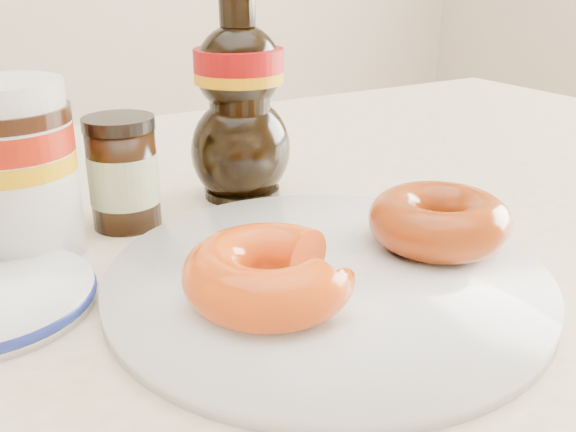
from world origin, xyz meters
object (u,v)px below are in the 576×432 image
donut_bitten (269,274)px  syrup_bottle (240,98)px  donut_whole (439,220)px  nutella_jar (11,164)px  dark_jar (123,174)px  dining_table (257,332)px  plate (327,279)px

donut_bitten → syrup_bottle: syrup_bottle is taller
donut_whole → nutella_jar: size_ratio=0.78×
donut_whole → dark_jar: (-0.17, 0.18, 0.01)m
dining_table → syrup_bottle: size_ratio=7.78×
plate → donut_bitten: size_ratio=2.84×
dining_table → nutella_jar: bearing=156.6°
donut_bitten → dark_jar: 0.20m
donut_bitten → donut_whole: same height
nutella_jar → donut_whole: bearing=-33.8°
dining_table → syrup_bottle: syrup_bottle is taller
plate → dark_jar: dark_jar is taller
plate → nutella_jar: (-0.16, 0.16, 0.06)m
syrup_bottle → dining_table: bearing=-111.5°
donut_bitten → dark_jar: dark_jar is taller
donut_bitten → nutella_jar: nutella_jar is taller
donut_whole → dark_jar: dark_jar is taller
plate → donut_bitten: donut_bitten is taller
plate → nutella_jar: size_ratio=2.27×
nutella_jar → dark_jar: size_ratio=1.41×
donut_bitten → dark_jar: size_ratio=1.13×
dining_table → syrup_bottle: 0.20m
dining_table → plate: (0.00, -0.10, 0.09)m
donut_bitten → nutella_jar: size_ratio=0.80×
donut_bitten → nutella_jar: bearing=102.8°
donut_whole → nutella_jar: bearing=146.2°
nutella_jar → syrup_bottle: bearing=8.4°
dining_table → dark_jar: bearing=132.8°
dining_table → dark_jar: size_ratio=15.54×
dining_table → donut_bitten: bearing=-113.9°
dining_table → plate: size_ratio=4.84×
donut_whole → syrup_bottle: size_ratio=0.55×
donut_bitten → donut_whole: (0.14, 0.01, -0.00)m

